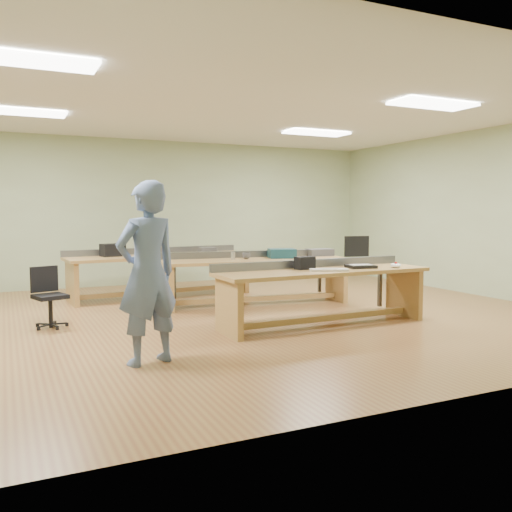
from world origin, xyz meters
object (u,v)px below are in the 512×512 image
task_chair (49,305)px  drinks_can (233,256)px  workbench_back (160,265)px  mug (246,256)px  workbench_front (322,284)px  parts_bin_teal (282,253)px  person (147,273)px  camera_bag (305,263)px  parts_bin_grey (320,252)px  laptop_base (361,266)px  workbench_mid (256,270)px

task_chair → drinks_can: bearing=-8.3°
workbench_back → mug: 1.78m
workbench_front → parts_bin_teal: bearing=77.8°
person → camera_bag: 2.59m
parts_bin_grey → drinks_can: (-1.68, -0.08, 0.00)m
workbench_front → parts_bin_grey: (1.15, 1.94, 0.25)m
laptop_base → parts_bin_teal: parts_bin_teal is taller
person → parts_bin_grey: person is taller
parts_bin_teal → parts_bin_grey: parts_bin_teal is taller
workbench_back → laptop_base: size_ratio=9.10×
workbench_back → drinks_can: bearing=-65.1°
parts_bin_teal → drinks_can: (-0.87, 0.03, -0.01)m
camera_bag → parts_bin_grey: (1.35, 1.80, -0.03)m
workbench_back → laptop_base: 3.87m
workbench_front → drinks_can: drinks_can is taller
laptop_base → parts_bin_grey: parts_bin_grey is taller
parts_bin_teal → mug: 0.63m
camera_bag → drinks_can: camera_bag is taller
mug → workbench_front: bearing=-81.6°
laptop_base → drinks_can: bearing=131.2°
workbench_mid → parts_bin_grey: 1.31m
person → task_chair: bearing=-88.4°
parts_bin_grey → mug: size_ratio=3.29×
workbench_mid → drinks_can: size_ratio=24.89×
task_chair → workbench_mid: bearing=-9.8°
parts_bin_grey → drinks_can: drinks_can is taller
mug → drinks_can: (-0.25, -0.03, 0.01)m
workbench_front → parts_bin_grey: parts_bin_grey is taller
workbench_mid → parts_bin_teal: 0.55m
person → parts_bin_grey: bearing=-160.6°
laptop_base → parts_bin_teal: size_ratio=0.84×
laptop_base → camera_bag: (-0.79, 0.18, 0.06)m
laptop_base → parts_bin_teal: (-0.25, 1.87, 0.06)m
person → task_chair: person is taller
workbench_mid → laptop_base: size_ratio=8.62×
workbench_mid → person: size_ratio=1.72×
workbench_back → task_chair: size_ratio=4.17×
workbench_back → task_chair: (-2.02, -1.91, -0.27)m
mug → workbench_mid: bearing=-19.0°
workbench_back → camera_bag: 3.38m
parts_bin_grey → drinks_can: 1.68m
person → parts_bin_teal: size_ratio=4.22×
workbench_back → parts_bin_grey: (2.49, -1.37, 0.24)m
workbench_front → parts_bin_grey: 2.27m
mug → task_chair: bearing=-170.7°
person → drinks_can: size_ratio=14.46×
workbench_back → person: person is taller
workbench_front → mug: bearing=97.0°
workbench_back → person: 4.36m
parts_bin_teal → workbench_front: bearing=-100.8°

